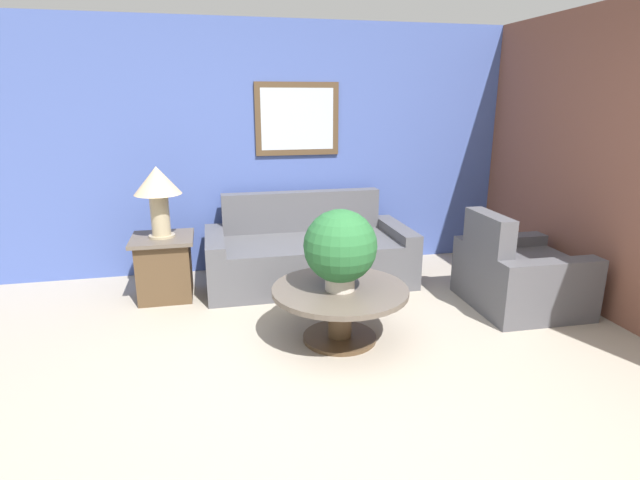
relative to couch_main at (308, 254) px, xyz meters
The scene contains 9 objects.
ground_plane 2.24m from the couch_main, 94.39° to the right, with size 20.00×20.00×0.00m, color gray.
wall_back 1.19m from the couch_main, 105.85° to the left, with size 6.98×0.09×2.60m.
wall_right 2.69m from the couch_main, 19.46° to the right, with size 0.06×4.78×2.60m.
couch_main is the anchor object (origin of this frame).
armchair 2.02m from the couch_main, 31.31° to the right, with size 0.91×0.98×0.87m.
coffee_table 1.34m from the couch_main, 90.83° to the right, with size 1.05×1.05×0.43m.
side_table 1.41m from the couch_main, behind, with size 0.56×0.56×0.59m.
table_lamp 1.60m from the couch_main, behind, with size 0.42×0.42×0.65m.
potted_plant_on_table 1.45m from the couch_main, 91.24° to the right, with size 0.55×0.55×0.62m.
Camera 1 is at (-0.77, -2.56, 1.82)m, focal length 28.00 mm.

